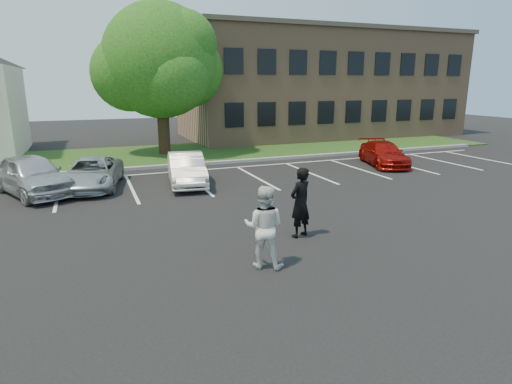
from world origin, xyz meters
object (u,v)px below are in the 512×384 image
Objects in this scene: car_white_sedan at (186,169)px; car_red_compact at (383,154)px; office_building at (320,84)px; car_silver_west at (32,175)px; tree at (161,63)px; man_black_suit at (300,203)px; car_silver_minivan at (92,173)px; man_white_shirt at (264,227)px.

car_white_sedan reaches higher than car_red_compact.
office_building is 24.81m from car_silver_west.
tree is 11.23m from car_silver_west.
man_black_suit is (0.97, -15.95, -4.35)m from tree.
man_white_shirt is at bearing -58.31° from car_silver_minivan.
man_black_suit is 11.04m from car_silver_west.
office_building is 5.30× the size of car_red_compact.
man_black_suit is 0.47× the size of car_red_compact.
car_silver_minivan is at bearing -163.39° from car_red_compact.
car_red_compact is at bearing -160.68° from man_black_suit.
car_silver_west is at bearing -177.43° from car_white_sedan.
tree is (-13.90, -5.72, 1.19)m from office_building.
man_white_shirt is at bearing -83.50° from car_white_sedan.
car_silver_minivan is at bearing -143.92° from office_building.
man_white_shirt is at bearing -122.31° from office_building.
man_white_shirt is 9.06m from car_white_sedan.
car_red_compact is (10.11, -7.85, -4.74)m from tree.
tree reaches higher than man_black_suit.
man_white_shirt is 0.43× the size of car_silver_west.
man_black_suit is 7.70m from car_white_sedan.
tree is 1.96× the size of car_silver_minivan.
man_black_suit is 2.31m from man_white_shirt.
man_black_suit is 1.01× the size of man_white_shirt.
car_white_sedan is 0.97× the size of car_red_compact.
car_silver_minivan reaches higher than car_red_compact.
car_red_compact is at bearing -25.13° from car_silver_west.
man_white_shirt is at bearing -92.53° from tree.
tree reaches higher than car_red_compact.
car_silver_minivan is (-18.27, -13.31, -3.53)m from office_building.
car_white_sedan is at bearing -159.33° from car_red_compact.
car_silver_west reaches higher than car_silver_minivan.
tree is at bearing 93.62° from car_white_sedan.
office_building is 4.99× the size of car_silver_minivan.
man_white_shirt is 0.48× the size of car_white_sedan.
office_building is 5.46× the size of car_white_sedan.
office_building reaches higher than car_silver_west.
man_black_suit reaches higher than car_silver_west.
car_silver_west is (-7.54, 8.06, -0.22)m from man_black_suit.
car_white_sedan is (-0.59, -8.42, -4.67)m from tree.
car_red_compact is (-3.79, -13.57, -3.54)m from office_building.
car_silver_west is 2.23m from car_silver_minivan.
car_white_sedan is (-1.56, 7.53, -0.33)m from man_black_suit.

